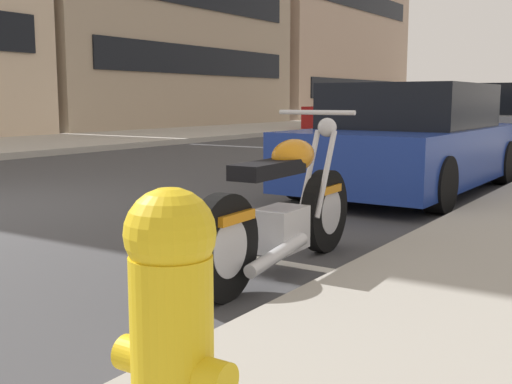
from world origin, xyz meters
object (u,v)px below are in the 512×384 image
Objects in this scene: parked_motorcycle at (283,211)px; parked_car_second_in_row at (411,142)px; car_opposite_curb at (350,113)px; fire_hydrant at (172,337)px; crossing_truck at (500,103)px.

parked_motorcycle is 4.34m from parked_car_second_in_row.
car_opposite_curb reaches higher than parked_car_second_in_row.
parked_car_second_in_row is 7.04m from fire_hydrant.
parked_car_second_in_row reaches higher than fire_hydrant.
parked_car_second_in_row is at bearing 95.65° from crossing_truck.
parked_car_second_in_row is (4.29, 0.63, 0.22)m from parked_motorcycle.
car_opposite_curb is 4.92× the size of fire_hydrant.
car_opposite_curb is at bearing 21.06° from parked_motorcycle.
crossing_truck reaches higher than car_opposite_curb.
car_opposite_curb is at bearing 28.40° from parked_car_second_in_row.
parked_motorcycle is 0.40× the size of crossing_truck.
parked_car_second_in_row is 5.09× the size of fire_hydrant.
parked_motorcycle is at bearing -171.25° from parked_car_second_in_row.
fire_hydrant is at bearing -157.70° from parked_motorcycle.
fire_hydrant is (-6.81, -1.81, -0.07)m from parked_car_second_in_row.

